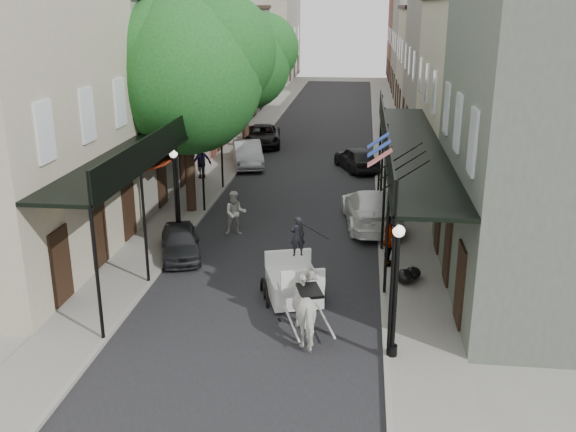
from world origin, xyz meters
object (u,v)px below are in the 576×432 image
(car_left_mid, at_px, (248,154))
(car_right_far, at_px, (357,158))
(lamppost_right_near, at_px, (395,290))
(pedestrian_sidewalk_left, at_px, (201,160))
(lamppost_right_far, at_px, (380,139))
(car_right_near, at_px, (371,208))
(horse, at_px, (310,307))
(pedestrian_walking, at_px, (235,213))
(tree_far, at_px, (250,59))
(tree_near, at_px, (195,69))
(car_left_near, at_px, (180,242))
(car_left_far, at_px, (263,136))
(pedestrian_sidewalk_right, at_px, (389,241))
(carriage, at_px, (291,261))
(lamppost_left, at_px, (176,194))

(car_left_mid, bearing_deg, car_right_far, -16.14)
(lamppost_right_near, xyz_separation_m, pedestrian_sidewalk_left, (-9.67, 17.78, -0.95))
(lamppost_right_far, distance_m, car_right_near, 9.04)
(horse, bearing_deg, pedestrian_walking, -82.83)
(pedestrian_walking, bearing_deg, tree_far, 84.22)
(tree_near, relative_size, car_left_mid, 2.14)
(car_left_near, relative_size, car_right_far, 0.86)
(lamppost_right_near, height_order, pedestrian_sidewalk_left, lamppost_right_near)
(car_left_far, relative_size, car_right_far, 1.22)
(pedestrian_sidewalk_left, bearing_deg, car_left_mid, -158.22)
(pedestrian_sidewalk_right, bearing_deg, car_left_near, 75.65)
(lamppost_right_far, bearing_deg, carriage, -100.99)
(car_left_near, xyz_separation_m, car_left_mid, (0.00, 14.58, 0.14))
(lamppost_right_near, relative_size, car_left_mid, 0.83)
(tree_far, height_order, car_left_near, tree_far)
(horse, height_order, car_left_far, horse)
(horse, height_order, pedestrian_walking, pedestrian_walking)
(tree_near, xyz_separation_m, lamppost_left, (0.10, -4.18, -4.44))
(pedestrian_sidewalk_right, bearing_deg, carriage, 116.22)
(tree_far, relative_size, pedestrian_sidewalk_left, 4.39)
(tree_far, bearing_deg, lamppost_right_far, -36.51)
(lamppost_left, xyz_separation_m, lamppost_right_far, (8.20, 12.00, 0.00))
(car_left_mid, xyz_separation_m, car_right_far, (6.42, -0.18, -0.04))
(car_right_far, bearing_deg, horse, 65.46)
(lamppost_right_far, relative_size, car_left_near, 1.05)
(lamppost_right_near, bearing_deg, lamppost_left, 135.71)
(car_left_near, height_order, car_left_far, car_left_far)
(horse, relative_size, car_left_mid, 0.48)
(pedestrian_walking, distance_m, pedestrian_sidewalk_left, 9.21)
(pedestrian_sidewalk_right, bearing_deg, horse, 143.35)
(pedestrian_walking, height_order, car_right_far, pedestrian_walking)
(pedestrian_sidewalk_right, relative_size, car_right_far, 0.46)
(pedestrian_sidewalk_right, bearing_deg, tree_far, 10.60)
(pedestrian_sidewalk_left, bearing_deg, pedestrian_walking, 74.75)
(tree_far, distance_m, carriage, 23.50)
(car_left_far, bearing_deg, lamppost_right_near, -81.72)
(car_left_near, bearing_deg, car_right_near, 13.90)
(lamppost_left, height_order, car_left_mid, lamppost_left)
(pedestrian_sidewalk_right, bearing_deg, tree_near, 42.74)
(pedestrian_sidewalk_left, xyz_separation_m, car_right_near, (9.17, -6.73, -0.31))
(lamppost_left, distance_m, carriage, 6.66)
(lamppost_right_near, relative_size, pedestrian_walking, 1.98)
(lamppost_left, bearing_deg, pedestrian_walking, 31.70)
(horse, xyz_separation_m, carriage, (-0.86, 2.73, 0.28))
(tree_far, relative_size, lamppost_left, 2.32)
(horse, bearing_deg, tree_near, -79.22)
(tree_far, relative_size, lamppost_right_near, 2.32)
(lamppost_right_near, distance_m, car_left_mid, 22.58)
(tree_near, xyz_separation_m, lamppost_right_far, (8.30, 7.82, -4.44))
(lamppost_right_far, relative_size, pedestrian_sidewalk_left, 1.89)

